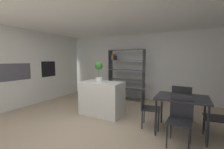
% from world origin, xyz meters
% --- Properties ---
extents(ground_plane, '(9.88, 9.88, 0.00)m').
position_xyz_m(ground_plane, '(0.00, 0.00, 0.00)').
color(ground_plane, tan).
extents(ceiling_slab, '(7.18, 6.18, 0.06)m').
position_xyz_m(ceiling_slab, '(0.00, 0.00, 2.60)').
color(ceiling_slab, white).
rests_on(ceiling_slab, ground_plane).
extents(back_partition, '(7.18, 0.06, 2.57)m').
position_xyz_m(back_partition, '(0.00, 3.06, 1.29)').
color(back_partition, silver).
rests_on(back_partition, ground_plane).
extents(tall_cabinet_run_left, '(0.66, 5.57, 2.57)m').
position_xyz_m(tall_cabinet_run_left, '(-3.20, 0.00, 1.29)').
color(tall_cabinet_run_left, silver).
rests_on(tall_cabinet_run_left, ground_plane).
extents(cabinet_niche_splashback, '(0.01, 1.12, 0.53)m').
position_xyz_m(cabinet_niche_splashback, '(-2.86, -0.17, 1.18)').
color(cabinet_niche_splashback, '#4C4C56').
rests_on(cabinet_niche_splashback, ground_plane).
extents(built_in_oven, '(0.06, 0.59, 0.58)m').
position_xyz_m(built_in_oven, '(-2.85, 1.13, 1.22)').
color(built_in_oven, black).
rests_on(built_in_oven, ground_plane).
extents(kitchen_island, '(1.17, 0.67, 0.94)m').
position_xyz_m(kitchen_island, '(-0.22, 0.74, 0.47)').
color(kitchen_island, silver).
rests_on(kitchen_island, ground_plane).
extents(potted_plant_on_island, '(0.22, 0.22, 0.56)m').
position_xyz_m(potted_plant_on_island, '(-0.34, 0.77, 1.29)').
color(potted_plant_on_island, white).
rests_on(potted_plant_on_island, kitchen_island).
extents(open_bookshelf, '(1.43, 0.35, 1.96)m').
position_xyz_m(open_bookshelf, '(-0.33, 2.63, 0.95)').
color(open_bookshelf, '#4C4C51').
rests_on(open_bookshelf, ground_plane).
extents(dining_table, '(1.02, 0.83, 0.79)m').
position_xyz_m(dining_table, '(1.85, 0.56, 0.70)').
color(dining_table, '#232328').
rests_on(dining_table, ground_plane).
extents(dining_chair_far, '(0.47, 0.46, 0.95)m').
position_xyz_m(dining_chair_far, '(1.84, 1.00, 0.57)').
color(dining_chair_far, '#232328').
rests_on(dining_chair_far, ground_plane).
extents(dining_chair_near, '(0.43, 0.48, 0.90)m').
position_xyz_m(dining_chair_near, '(1.85, 0.13, 0.53)').
color(dining_chair_near, '#232328').
rests_on(dining_chair_near, ground_plane).
extents(dining_chair_window_side, '(0.47, 0.45, 0.94)m').
position_xyz_m(dining_chair_window_side, '(2.58, 0.57, 0.55)').
color(dining_chair_window_side, '#232328').
rests_on(dining_chair_window_side, ground_plane).
extents(dining_chair_island_side, '(0.46, 0.46, 0.87)m').
position_xyz_m(dining_chair_island_side, '(1.13, 0.55, 0.52)').
color(dining_chair_island_side, '#232328').
rests_on(dining_chair_island_side, ground_plane).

